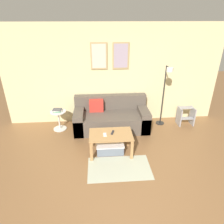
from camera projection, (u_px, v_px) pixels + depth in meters
The scene contains 12 objects.
ground_plane at pixel (129, 212), 3.01m from camera, with size 16.00×16.00×0.00m, color brown.
wall_back at pixel (113, 75), 5.15m from camera, with size 5.60×0.09×2.55m.
area_rug at pixel (119, 168), 3.87m from camera, with size 1.21×0.71×0.01m, color #B2B79E.
couch at pixel (111, 118), 5.17m from camera, with size 1.87×0.87×0.80m.
coffee_table at pixel (111, 138), 4.17m from camera, with size 0.89×0.55×0.46m.
storage_bin at pixel (110, 147), 4.32m from camera, with size 0.59×0.41×0.22m.
floor_lamp at pixel (166, 90), 4.94m from camera, with size 0.22×0.44×1.59m.
side_table at pixel (59, 118), 5.08m from camera, with size 0.39×0.39×0.51m.
book_stack at pixel (57, 110), 4.98m from camera, with size 0.25×0.19×0.06m.
remote_control at pixel (113, 132), 4.17m from camera, with size 0.04×0.15×0.02m, color #232328.
cell_phone at pixel (105, 135), 4.10m from camera, with size 0.07×0.14×0.01m, color silver.
step_stool at pixel (186, 116), 5.35m from camera, with size 0.40×0.31×0.48m.
Camera 1 is at (-0.42, -2.02, 2.67)m, focal length 32.00 mm.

